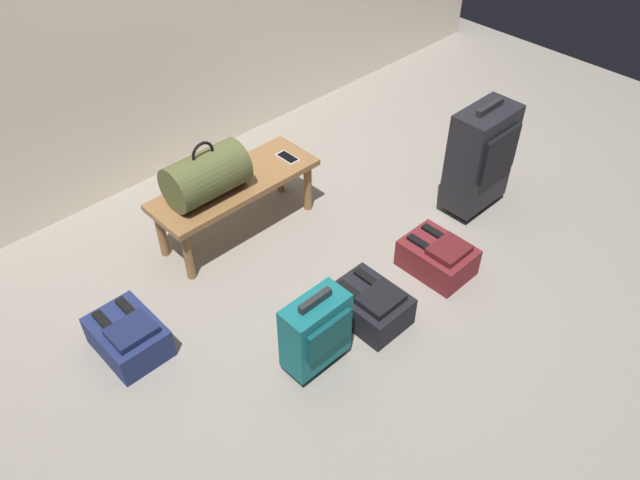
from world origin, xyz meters
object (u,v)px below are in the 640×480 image
at_px(cell_phone, 288,158).
at_px(backpack_maroon, 438,257).
at_px(duffel_bag_olive, 206,175).
at_px(suitcase_small_teal, 316,331).
at_px(suitcase_upright_charcoal, 481,157).
at_px(bench, 235,189).
at_px(backpack_dark, 370,305).
at_px(backpack_navy, 128,336).

xyz_separation_m(cell_phone, backpack_maroon, (0.22, -0.99, -0.27)).
bearing_deg(cell_phone, backpack_maroon, -77.67).
relative_size(duffel_bag_olive, backpack_maroon, 1.16).
bearing_deg(suitcase_small_teal, suitcase_upright_charcoal, 7.90).
relative_size(suitcase_upright_charcoal, backpack_maroon, 1.88).
distance_m(bench, backpack_dark, 1.04).
distance_m(suitcase_small_teal, backpack_dark, 0.43).
distance_m(cell_phone, suitcase_upright_charcoal, 1.14).
bearing_deg(backpack_navy, bench, 19.78).
height_order(bench, backpack_navy, bench).
distance_m(backpack_navy, backpack_maroon, 1.68).
bearing_deg(suitcase_small_teal, backpack_navy, 130.71).
distance_m(bench, backpack_navy, 1.03).
height_order(backpack_navy, backpack_maroon, same).
bearing_deg(backpack_maroon, duffel_bag_olive, 126.62).
bearing_deg(cell_phone, backpack_dark, -107.87).
bearing_deg(suitcase_upright_charcoal, bench, 145.61).
bearing_deg(backpack_navy, suitcase_upright_charcoal, -12.62).
bearing_deg(cell_phone, suitcase_small_teal, -125.64).
relative_size(bench, cell_phone, 6.94).
xyz_separation_m(backpack_navy, backpack_maroon, (1.53, -0.69, 0.00)).
distance_m(bench, duffel_bag_olive, 0.26).
bearing_deg(backpack_maroon, backpack_dark, 178.51).
relative_size(bench, suitcase_small_teal, 2.17).
distance_m(suitcase_upright_charcoal, suitcase_small_teal, 1.57).
height_order(bench, suitcase_small_teal, suitcase_small_teal).
bearing_deg(duffel_bag_olive, suitcase_upright_charcoal, -30.80).
xyz_separation_m(bench, backpack_dark, (0.05, -1.01, -0.21)).
height_order(bench, duffel_bag_olive, duffel_bag_olive).
bearing_deg(suitcase_upright_charcoal, suitcase_small_teal, -172.10).
xyz_separation_m(cell_phone, suitcase_upright_charcoal, (0.83, -0.79, 0.00)).
height_order(duffel_bag_olive, suitcase_upright_charcoal, suitcase_upright_charcoal).
bearing_deg(suitcase_upright_charcoal, backpack_dark, -170.43).
height_order(cell_phone, backpack_maroon, cell_phone).
bearing_deg(backpack_maroon, bench, 119.70).
xyz_separation_m(cell_phone, backpack_dark, (-0.32, -0.98, -0.27)).
relative_size(duffel_bag_olive, backpack_dark, 1.16).
xyz_separation_m(bench, suitcase_small_teal, (-0.35, -1.04, -0.07)).
distance_m(backpack_dark, backpack_navy, 1.21).
bearing_deg(suitcase_upright_charcoal, backpack_navy, 167.38).
distance_m(duffel_bag_olive, cell_phone, 0.56).
xyz_separation_m(suitcase_upright_charcoal, backpack_dark, (-1.15, -0.19, -0.27)).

